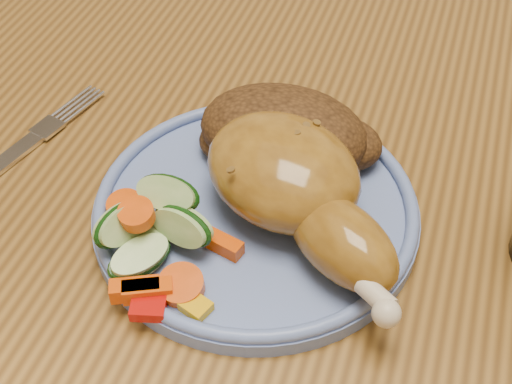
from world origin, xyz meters
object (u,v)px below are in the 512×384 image
chair_far (428,40)px  fork (8,158)px  dining_table (353,261)px  plate (256,212)px

chair_far → fork: 0.78m
dining_table → plate: 0.12m
fork → dining_table: bearing=11.0°
chair_far → fork: chair_far is taller
dining_table → fork: (-0.28, -0.05, 0.09)m
chair_far → fork: bearing=-112.3°
fork → chair_far: bearing=67.7°
plate → fork: bearing=-178.9°
chair_far → plate: size_ratio=3.80×
chair_far → fork: size_ratio=5.27×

